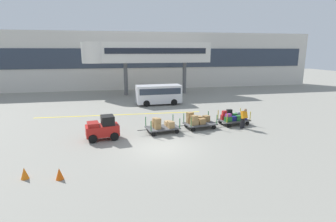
# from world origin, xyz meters

# --- Properties ---
(ground_plane) EXTENTS (120.00, 120.00, 0.00)m
(ground_plane) POSITION_xyz_m (0.00, 0.00, 0.00)
(ground_plane) COLOR gray
(apron_lead_line) EXTENTS (14.92, 0.84, 0.01)m
(apron_lead_line) POSITION_xyz_m (-2.16, 9.03, 0.00)
(apron_lead_line) COLOR yellow
(apron_lead_line) RESTS_ON ground_plane
(terminal_building) EXTENTS (58.82, 2.51, 8.42)m
(terminal_building) POSITION_xyz_m (0.00, 25.98, 4.21)
(terminal_building) COLOR beige
(terminal_building) RESTS_ON ground_plane
(jet_bridge) EXTENTS (16.49, 3.00, 6.79)m
(jet_bridge) POSITION_xyz_m (1.26, 19.99, 5.42)
(jet_bridge) COLOR silver
(jet_bridge) RESTS_ON ground_plane
(baggage_tug) EXTENTS (2.24, 1.51, 1.58)m
(baggage_tug) POSITION_xyz_m (-3.49, 2.32, 0.75)
(baggage_tug) COLOR red
(baggage_tug) RESTS_ON ground_plane
(baggage_cart_lead) EXTENTS (3.08, 1.74, 1.15)m
(baggage_cart_lead) POSITION_xyz_m (0.59, 2.95, 0.52)
(baggage_cart_lead) COLOR #4C4C4F
(baggage_cart_lead) RESTS_ON ground_plane
(baggage_cart_middle) EXTENTS (3.08, 1.74, 1.22)m
(baggage_cart_middle) POSITION_xyz_m (3.43, 3.46, 0.57)
(baggage_cart_middle) COLOR #4C4C4F
(baggage_cart_middle) RESTS_ON ground_plane
(baggage_cart_tail) EXTENTS (3.08, 1.74, 1.16)m
(baggage_cart_tail) POSITION_xyz_m (6.49, 3.92, 0.55)
(baggage_cart_tail) COLOR #4C4C4F
(baggage_cart_tail) RESTS_ON ground_plane
(baggage_handler) EXTENTS (0.47, 0.49, 1.56)m
(baggage_handler) POSITION_xyz_m (6.75, 2.69, 0.87)
(baggage_handler) COLOR black
(baggage_handler) RESTS_ON ground_plane
(shuttle_van) EXTENTS (4.86, 2.10, 2.10)m
(shuttle_van) POSITION_xyz_m (2.10, 12.99, 1.23)
(shuttle_van) COLOR silver
(shuttle_van) RESTS_ON ground_plane
(safety_cone_near) EXTENTS (0.36, 0.36, 0.55)m
(safety_cone_near) POSITION_xyz_m (-6.86, -2.60, 0.28)
(safety_cone_near) COLOR orange
(safety_cone_near) RESTS_ON ground_plane
(safety_cone_far) EXTENTS (0.36, 0.36, 0.55)m
(safety_cone_far) POSITION_xyz_m (-5.28, -2.98, 0.28)
(safety_cone_far) COLOR #EA590F
(safety_cone_far) RESTS_ON ground_plane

